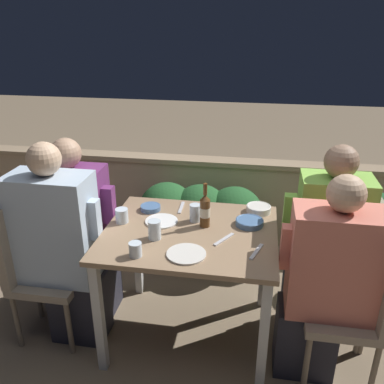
{
  "coord_description": "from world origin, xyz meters",
  "views": [
    {
      "loc": [
        0.36,
        -2.06,
        1.9
      ],
      "look_at": [
        0.0,
        0.06,
        0.98
      ],
      "focal_mm": 38.0,
      "sensor_mm": 36.0,
      "label": 1
    }
  ],
  "objects_px": {
    "chair_right_far": "(355,261)",
    "beer_bottle": "(205,210)",
    "chair_right_near": "(363,296)",
    "person_coral_top": "(326,283)",
    "chair_left_near": "(34,258)",
    "person_purple_stripe": "(80,229)",
    "person_blue_shirt": "(62,247)",
    "potted_plant": "(371,230)",
    "chair_left_far": "(53,236)",
    "person_green_blouse": "(323,246)"
  },
  "relations": [
    {
      "from": "chair_left_near",
      "to": "person_purple_stripe",
      "type": "height_order",
      "value": "person_purple_stripe"
    },
    {
      "from": "beer_bottle",
      "to": "potted_plant",
      "type": "height_order",
      "value": "beer_bottle"
    },
    {
      "from": "chair_left_near",
      "to": "potted_plant",
      "type": "relative_size",
      "value": 1.23
    },
    {
      "from": "person_blue_shirt",
      "to": "beer_bottle",
      "type": "bearing_deg",
      "value": 13.1
    },
    {
      "from": "chair_right_far",
      "to": "beer_bottle",
      "type": "distance_m",
      "value": 0.97
    },
    {
      "from": "potted_plant",
      "to": "person_coral_top",
      "type": "bearing_deg",
      "value": -116.33
    },
    {
      "from": "chair_left_far",
      "to": "chair_left_near",
      "type": "bearing_deg",
      "value": -87.47
    },
    {
      "from": "person_blue_shirt",
      "to": "person_green_blouse",
      "type": "bearing_deg",
      "value": 10.6
    },
    {
      "from": "chair_left_near",
      "to": "chair_right_far",
      "type": "bearing_deg",
      "value": 8.47
    },
    {
      "from": "person_blue_shirt",
      "to": "person_green_blouse",
      "type": "height_order",
      "value": "person_blue_shirt"
    },
    {
      "from": "person_purple_stripe",
      "to": "chair_right_far",
      "type": "xyz_separation_m",
      "value": [
        1.75,
        0.01,
        -0.07
      ]
    },
    {
      "from": "person_coral_top",
      "to": "person_green_blouse",
      "type": "relative_size",
      "value": 0.96
    },
    {
      "from": "chair_left_near",
      "to": "chair_right_far",
      "type": "relative_size",
      "value": 1.0
    },
    {
      "from": "chair_left_far",
      "to": "beer_bottle",
      "type": "relative_size",
      "value": 3.41
    },
    {
      "from": "person_coral_top",
      "to": "beer_bottle",
      "type": "height_order",
      "value": "person_coral_top"
    },
    {
      "from": "person_green_blouse",
      "to": "chair_left_near",
      "type": "bearing_deg",
      "value": -170.58
    },
    {
      "from": "person_blue_shirt",
      "to": "chair_left_far",
      "type": "xyz_separation_m",
      "value": [
        -0.21,
        0.28,
        -0.1
      ]
    },
    {
      "from": "person_coral_top",
      "to": "potted_plant",
      "type": "xyz_separation_m",
      "value": [
        0.46,
        0.93,
        -0.14
      ]
    },
    {
      "from": "beer_bottle",
      "to": "potted_plant",
      "type": "xyz_separation_m",
      "value": [
        1.15,
        0.69,
        -0.4
      ]
    },
    {
      "from": "chair_left_near",
      "to": "beer_bottle",
      "type": "xyz_separation_m",
      "value": [
        1.03,
        0.19,
        0.32
      ]
    },
    {
      "from": "person_green_blouse",
      "to": "person_coral_top",
      "type": "bearing_deg",
      "value": -94.39
    },
    {
      "from": "chair_right_far",
      "to": "potted_plant",
      "type": "relative_size",
      "value": 1.23
    },
    {
      "from": "chair_left_near",
      "to": "person_purple_stripe",
      "type": "distance_m",
      "value": 0.34
    },
    {
      "from": "person_blue_shirt",
      "to": "beer_bottle",
      "type": "relative_size",
      "value": 4.71
    },
    {
      "from": "person_purple_stripe",
      "to": "chair_right_near",
      "type": "xyz_separation_m",
      "value": [
        1.73,
        -0.32,
        -0.07
      ]
    },
    {
      "from": "person_green_blouse",
      "to": "potted_plant",
      "type": "bearing_deg",
      "value": 53.79
    },
    {
      "from": "person_purple_stripe",
      "to": "beer_bottle",
      "type": "height_order",
      "value": "person_purple_stripe"
    },
    {
      "from": "chair_right_near",
      "to": "person_green_blouse",
      "type": "height_order",
      "value": "person_green_blouse"
    },
    {
      "from": "person_blue_shirt",
      "to": "person_purple_stripe",
      "type": "distance_m",
      "value": 0.28
    },
    {
      "from": "person_purple_stripe",
      "to": "person_coral_top",
      "type": "relative_size",
      "value": 1.01
    },
    {
      "from": "person_blue_shirt",
      "to": "person_purple_stripe",
      "type": "xyz_separation_m",
      "value": [
        -0.01,
        0.28,
        -0.03
      ]
    },
    {
      "from": "chair_right_near",
      "to": "person_green_blouse",
      "type": "distance_m",
      "value": 0.39
    },
    {
      "from": "chair_left_near",
      "to": "chair_right_near",
      "type": "relative_size",
      "value": 1.0
    },
    {
      "from": "chair_right_near",
      "to": "potted_plant",
      "type": "distance_m",
      "value": 0.97
    },
    {
      "from": "person_green_blouse",
      "to": "beer_bottle",
      "type": "distance_m",
      "value": 0.75
    },
    {
      "from": "chair_right_near",
      "to": "chair_right_far",
      "type": "bearing_deg",
      "value": 85.87
    },
    {
      "from": "person_purple_stripe",
      "to": "potted_plant",
      "type": "xyz_separation_m",
      "value": [
        1.99,
        0.61,
        -0.15
      ]
    },
    {
      "from": "chair_left_far",
      "to": "chair_right_far",
      "type": "distance_m",
      "value": 1.95
    },
    {
      "from": "person_coral_top",
      "to": "person_green_blouse",
      "type": "bearing_deg",
      "value": 85.61
    },
    {
      "from": "beer_bottle",
      "to": "chair_left_far",
      "type": "bearing_deg",
      "value": 175.53
    },
    {
      "from": "chair_right_far",
      "to": "person_green_blouse",
      "type": "distance_m",
      "value": 0.22
    },
    {
      "from": "person_coral_top",
      "to": "potted_plant",
      "type": "bearing_deg",
      "value": 63.67
    },
    {
      "from": "chair_left_far",
      "to": "person_coral_top",
      "type": "bearing_deg",
      "value": -10.61
    },
    {
      "from": "chair_left_near",
      "to": "person_purple_stripe",
      "type": "xyz_separation_m",
      "value": [
        0.19,
        0.28,
        0.07
      ]
    },
    {
      "from": "chair_left_far",
      "to": "person_purple_stripe",
      "type": "bearing_deg",
      "value": 0.0
    },
    {
      "from": "chair_left_near",
      "to": "beer_bottle",
      "type": "height_order",
      "value": "beer_bottle"
    },
    {
      "from": "chair_left_far",
      "to": "potted_plant",
      "type": "xyz_separation_m",
      "value": [
        2.19,
        0.61,
        -0.08
      ]
    },
    {
      "from": "chair_right_near",
      "to": "person_coral_top",
      "type": "height_order",
      "value": "person_coral_top"
    },
    {
      "from": "person_coral_top",
      "to": "chair_right_far",
      "type": "xyz_separation_m",
      "value": [
        0.22,
        0.34,
        -0.06
      ]
    },
    {
      "from": "person_blue_shirt",
      "to": "potted_plant",
      "type": "height_order",
      "value": "person_blue_shirt"
    }
  ]
}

